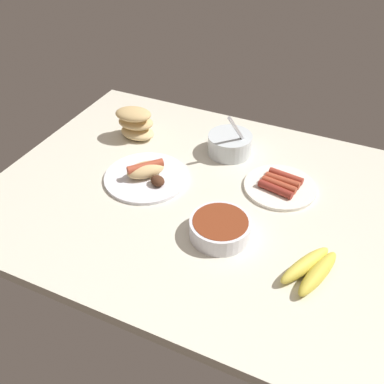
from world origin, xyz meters
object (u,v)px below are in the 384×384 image
at_px(banana_bunch, 311,269).
at_px(plate_sausages, 280,186).
at_px(bread_stack, 136,123).
at_px(plate_hotdog_assembled, 146,175).
at_px(bowl_chili, 220,227).
at_px(bowl_coleslaw, 230,143).

bearing_deg(banana_bunch, plate_sausages, 118.50).
relative_size(plate_sausages, bread_stack, 1.58).
bearing_deg(bread_stack, banana_bunch, -27.61).
distance_m(plate_hotdog_assembled, plate_sausages, 0.39).
height_order(plate_hotdog_assembled, plate_sausages, plate_hotdog_assembled).
distance_m(bowl_chili, plate_sausages, 0.26).
distance_m(banana_bunch, bowl_coleslaw, 0.52).
height_order(plate_sausages, bread_stack, bread_stack).
height_order(bread_stack, bowl_coleslaw, bowl_coleslaw).
height_order(bowl_chili, plate_sausages, bowl_chili).
height_order(plate_hotdog_assembled, bread_stack, bread_stack).
bearing_deg(bread_stack, bowl_chili, -36.47).
xyz_separation_m(bowl_chili, plate_sausages, (0.09, 0.25, -0.02)).
bearing_deg(bread_stack, plate_hotdog_assembled, -52.69).
distance_m(bread_stack, banana_bunch, 0.75).
relative_size(plate_sausages, bowl_coleslaw, 1.29).
xyz_separation_m(plate_hotdog_assembled, bowl_coleslaw, (0.17, 0.23, 0.02)).
height_order(plate_hotdog_assembled, banana_bunch, plate_hotdog_assembled).
xyz_separation_m(plate_hotdog_assembled, plate_sausages, (0.37, 0.12, -0.01)).
relative_size(plate_hotdog_assembled, bowl_coleslaw, 1.53).
xyz_separation_m(banana_bunch, bowl_coleslaw, (-0.35, 0.39, 0.02)).
distance_m(plate_sausages, bread_stack, 0.52).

